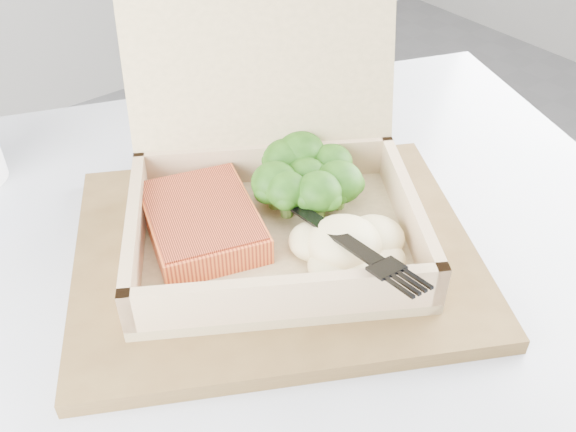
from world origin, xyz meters
TOP-DOWN VIEW (x-y plane):
  - cafe_table at (-0.05, 0.30)m, footprint 0.97×0.97m
  - serving_tray at (-0.03, 0.34)m, footprint 0.44×0.41m
  - takeout_container at (-0.01, 0.37)m, footprint 0.34×0.34m
  - salmon_fillet at (-0.08, 0.38)m, footprint 0.12×0.14m
  - broccoli_pile at (0.03, 0.37)m, footprint 0.11×0.11m
  - mashed_potatoes at (-0.00, 0.28)m, footprint 0.10×0.09m
  - plastic_fork at (-0.01, 0.31)m, footprint 0.04×0.17m
  - receipt at (0.02, 0.51)m, footprint 0.09×0.14m

SIDE VIEW (x-z plane):
  - cafe_table at x=-0.05m, z-range 0.17..0.89m
  - receipt at x=0.02m, z-range 0.71..0.71m
  - serving_tray at x=-0.03m, z-range 0.71..0.73m
  - salmon_fillet at x=-0.08m, z-range 0.74..0.76m
  - mashed_potatoes at x=0.00m, z-range 0.74..0.77m
  - broccoli_pile at x=0.03m, z-range 0.74..0.78m
  - plastic_fork at x=-0.01m, z-range 0.75..0.78m
  - takeout_container at x=-0.01m, z-range 0.67..0.89m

